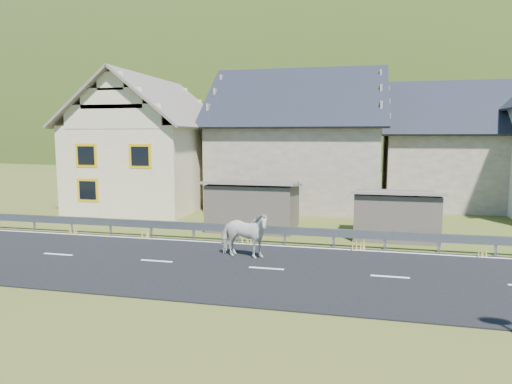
# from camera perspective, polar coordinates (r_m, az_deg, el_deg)

# --- Properties ---
(ground) EXTENTS (160.00, 160.00, 0.00)m
(ground) POSITION_cam_1_polar(r_m,az_deg,el_deg) (15.55, 1.31, -9.67)
(ground) COLOR #384D15
(ground) RESTS_ON ground
(road) EXTENTS (60.00, 7.00, 0.04)m
(road) POSITION_cam_1_polar(r_m,az_deg,el_deg) (15.54, 1.31, -9.60)
(road) COLOR black
(road) RESTS_ON ground
(lane_markings) EXTENTS (60.00, 6.60, 0.01)m
(lane_markings) POSITION_cam_1_polar(r_m,az_deg,el_deg) (15.54, 1.31, -9.52)
(lane_markings) COLOR silver
(lane_markings) RESTS_ON road
(guardrail) EXTENTS (28.10, 0.09, 0.75)m
(guardrail) POSITION_cam_1_polar(r_m,az_deg,el_deg) (18.92, 3.61, -4.89)
(guardrail) COLOR #93969B
(guardrail) RESTS_ON ground
(shed_left) EXTENTS (4.30, 3.30, 2.40)m
(shed_left) POSITION_cam_1_polar(r_m,az_deg,el_deg) (21.93, -0.31, -1.78)
(shed_left) COLOR brown
(shed_left) RESTS_ON ground
(shed_right) EXTENTS (3.80, 2.90, 2.20)m
(shed_right) POSITION_cam_1_polar(r_m,az_deg,el_deg) (20.92, 16.97, -2.81)
(shed_right) COLOR brown
(shed_right) RESTS_ON ground
(house_cream) EXTENTS (7.80, 9.80, 8.30)m
(house_cream) POSITION_cam_1_polar(r_m,az_deg,el_deg) (29.60, -13.10, 6.66)
(house_cream) COLOR beige
(house_cream) RESTS_ON ground
(house_stone_a) EXTENTS (10.80, 9.80, 8.90)m
(house_stone_a) POSITION_cam_1_polar(r_m,az_deg,el_deg) (29.85, 5.41, 7.35)
(house_stone_a) COLOR tan
(house_stone_a) RESTS_ON ground
(house_stone_b) EXTENTS (9.80, 8.80, 8.10)m
(house_stone_b) POSITION_cam_1_polar(r_m,az_deg,el_deg) (32.13, 23.97, 6.04)
(house_stone_b) COLOR tan
(house_stone_b) RESTS_ON ground
(mountain) EXTENTS (440.00, 280.00, 260.00)m
(mountain) POSITION_cam_1_polar(r_m,az_deg,el_deg) (196.12, 13.62, -0.27)
(mountain) COLOR #2A3615
(mountain) RESTS_ON ground
(conifer_patch) EXTENTS (76.00, 50.00, 28.00)m
(conifer_patch) POSITION_cam_1_polar(r_m,az_deg,el_deg) (137.44, -11.94, 7.58)
(conifer_patch) COLOR black
(conifer_patch) RESTS_ON ground
(horse) EXTENTS (1.21, 2.14, 1.71)m
(horse) POSITION_cam_1_polar(r_m,az_deg,el_deg) (16.69, -1.56, -5.33)
(horse) COLOR beige
(horse) RESTS_ON road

